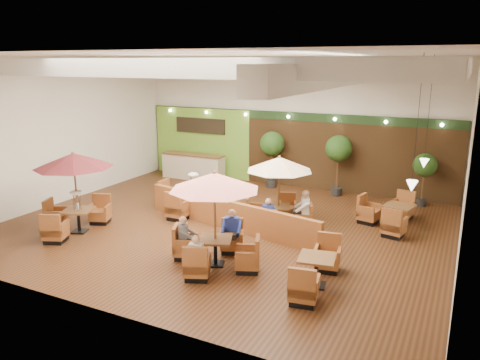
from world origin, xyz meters
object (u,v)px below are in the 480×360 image
Objects in this scene: topiary_1 at (339,151)px; diner_1 at (232,227)px; topiary_2 at (425,167)px; table_0 at (73,175)px; service_counter at (193,166)px; diner_2 at (185,233)px; topiary_0 at (272,146)px; diner_0 at (197,252)px; table_2 at (279,178)px; table_4 at (316,272)px; diner_3 at (268,212)px; booth_divider at (228,215)px; table_5 at (389,216)px; diner_4 at (304,206)px; table_1 at (215,201)px; table_3 at (188,198)px.

topiary_1 reaches higher than diner_1.
table_0 is at bearing -140.63° from topiary_2.
diner_2 reaches higher than service_counter.
diner_0 is at bearing -79.04° from topiary_0.
table_4 is at bearing -78.50° from table_2.
topiary_0 is at bearing 96.69° from diner_3.
booth_divider is at bearing -82.16° from topiary_0.
topiary_1 is at bearing 138.75° from diner_2.
service_counter reaches higher than table_5.
booth_divider is 9.64× the size of diner_0.
diner_0 is at bearing -115.90° from topiary_2.
topiary_0 reaches higher than booth_divider.
topiary_0 is at bearing 158.77° from diner_2.
table_4 is 2.97m from diner_0.
table_5 is 2.95m from diner_4.
booth_divider is 1.98m from diner_1.
table_0 reaches higher than table_1.
table_0 is at bearing -113.63° from topiary_0.
table_4 is at bearing -63.37° from diner_3.
table_5 is 1.33× the size of topiary_2.
topiary_1 is at bearing 28.68° from table_0.
table_3 is at bearing 38.24° from table_0.
booth_divider is 7.74m from topiary_2.
diner_0 is at bearing -57.65° from service_counter.
diner_4 is (0.87, 0.87, 0.05)m from diner_3.
diner_0 is (0.00, -0.95, -1.04)m from table_1.
diner_3 is at bearing -117.80° from diner_1.
topiary_0 is (-0.75, 5.46, 1.34)m from booth_divider.
table_4 is (7.98, -0.22, -1.51)m from table_0.
diner_1 is (1.75, -7.14, -1.05)m from topiary_0.
topiary_2 is (1.60, 8.08, 1.14)m from table_4.
diner_4 is (-2.45, -1.58, 0.42)m from table_5.
table_2 is at bearing -64.76° from topiary_0.
table_0 is at bearing 154.91° from table_1.
table_3 is (-3.24, 3.71, -1.30)m from table_1.
table_3 is 3.82× the size of diner_3.
service_counter is 1.49× the size of topiary_2.
table_2 is 4.69m from diner_0.
diner_3 is at bearing 122.12° from table_4.
topiary_0 reaches higher than table_2.
diner_0 is (-4.39, -9.04, -0.77)m from topiary_2.
diner_0 is 0.88× the size of diner_1.
diner_2 is (-0.95, -0.95, -0.02)m from diner_1.
topiary_1 reaches higher than table_5.
table_3 is (-3.59, 0.07, -1.17)m from table_2.
booth_divider is 5.03m from table_0.
table_0 is at bearing -170.22° from diner_3.
table_0 reaches higher than topiary_0.
topiary_2 is at bearing 69.45° from table_4.
table_4 is (2.44, -3.62, -1.27)m from table_2.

